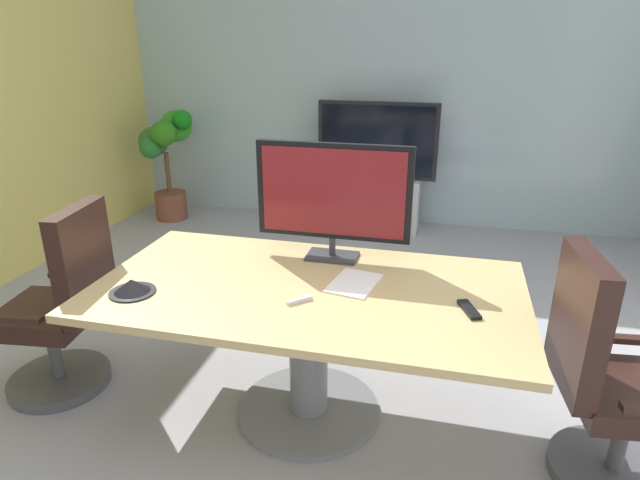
# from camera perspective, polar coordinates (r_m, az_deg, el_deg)

# --- Properties ---
(ground_plane) EXTENTS (7.76, 7.76, 0.00)m
(ground_plane) POSITION_cam_1_polar(r_m,az_deg,el_deg) (3.07, -3.34, -17.41)
(ground_plane) COLOR #99999E
(wall_back_glass_partition) EXTENTS (5.53, 0.10, 2.91)m
(wall_back_glass_partition) POSITION_cam_1_polar(r_m,az_deg,el_deg) (5.74, 6.66, 16.38)
(wall_back_glass_partition) COLOR #9EB2B7
(wall_back_glass_partition) RESTS_ON ground
(conference_table) EXTENTS (2.10, 1.12, 0.75)m
(conference_table) POSITION_cam_1_polar(r_m,az_deg,el_deg) (2.72, -1.27, -8.46)
(conference_table) COLOR tan
(conference_table) RESTS_ON ground
(office_chair_left) EXTENTS (0.62, 0.60, 1.09)m
(office_chair_left) POSITION_cam_1_polar(r_m,az_deg,el_deg) (3.30, -25.76, -7.34)
(office_chair_left) COLOR #4C4C51
(office_chair_left) RESTS_ON ground
(office_chair_right) EXTENTS (0.62, 0.60, 1.09)m
(office_chair_right) POSITION_cam_1_polar(r_m,az_deg,el_deg) (2.71, 28.38, -14.21)
(office_chair_right) COLOR #4C4C51
(office_chair_right) RESTS_ON ground
(tv_monitor) EXTENTS (0.84, 0.18, 0.64)m
(tv_monitor) POSITION_cam_1_polar(r_m,az_deg,el_deg) (2.85, 1.41, 4.84)
(tv_monitor) COLOR #333338
(tv_monitor) RESTS_ON conference_table
(wall_display_unit) EXTENTS (1.20, 0.36, 1.31)m
(wall_display_unit) POSITION_cam_1_polar(r_m,az_deg,el_deg) (5.56, 5.98, 5.62)
(wall_display_unit) COLOR #B7BABC
(wall_display_unit) RESTS_ON ground
(potted_plant) EXTENTS (0.59, 0.61, 1.19)m
(potted_plant) POSITION_cam_1_polar(r_m,az_deg,el_deg) (6.00, -16.07, 9.19)
(potted_plant) COLOR brown
(potted_plant) RESTS_ON ground
(conference_phone) EXTENTS (0.22, 0.22, 0.07)m
(conference_phone) POSITION_cam_1_polar(r_m,az_deg,el_deg) (2.71, -19.48, -4.75)
(conference_phone) COLOR black
(conference_phone) RESTS_ON conference_table
(remote_control) EXTENTS (0.11, 0.18, 0.02)m
(remote_control) POSITION_cam_1_polar(r_m,az_deg,el_deg) (2.49, 15.66, -7.16)
(remote_control) COLOR black
(remote_control) RESTS_ON conference_table
(whiteboard_marker) EXTENTS (0.11, 0.10, 0.02)m
(whiteboard_marker) POSITION_cam_1_polar(r_m,az_deg,el_deg) (2.48, -2.23, -6.46)
(whiteboard_marker) COLOR silver
(whiteboard_marker) RESTS_ON conference_table
(paper_notepad) EXTENTS (0.26, 0.33, 0.01)m
(paper_notepad) POSITION_cam_1_polar(r_m,az_deg,el_deg) (2.66, 3.66, -4.62)
(paper_notepad) COLOR white
(paper_notepad) RESTS_ON conference_table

